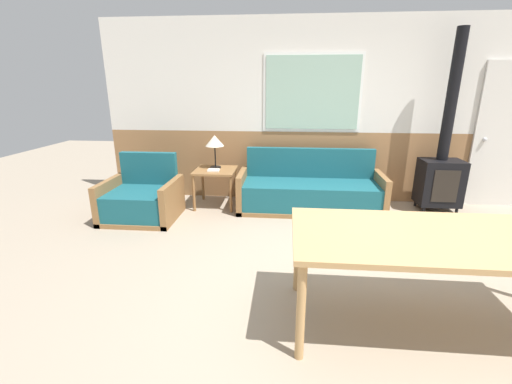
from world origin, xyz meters
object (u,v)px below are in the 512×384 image
object	(u,v)px
side_table	(216,175)
wood_stove	(442,166)
dining_table	(442,243)
couch	(310,192)
armchair	(142,200)
table_lamp	(215,142)

from	to	relation	value
side_table	wood_stove	xyz separation A→B (m)	(3.23, 0.10, 0.18)
dining_table	wood_stove	xyz separation A→B (m)	(1.08, 2.64, -0.03)
couch	wood_stove	xyz separation A→B (m)	(1.84, 0.14, 0.40)
side_table	wood_stove	bearing A→B (deg)	1.75
dining_table	side_table	bearing A→B (deg)	130.20
dining_table	wood_stove	distance (m)	2.85
wood_stove	dining_table	bearing A→B (deg)	-112.23
dining_table	wood_stove	world-z (taller)	wood_stove
side_table	wood_stove	distance (m)	3.24
couch	wood_stove	world-z (taller)	wood_stove
dining_table	couch	bearing A→B (deg)	106.86
couch	armchair	size ratio (longest dim) A/B	2.15
couch	armchair	world-z (taller)	couch
armchair	dining_table	xyz separation A→B (m)	(3.05, -1.96, 0.44)
couch	armchair	distance (m)	2.36
side_table	dining_table	xyz separation A→B (m)	(2.15, -2.54, 0.21)
armchair	wood_stove	world-z (taller)	wood_stove
dining_table	table_lamp	bearing A→B (deg)	129.30
table_lamp	dining_table	xyz separation A→B (m)	(2.17, -2.65, -0.26)
couch	armchair	bearing A→B (deg)	-166.75
armchair	table_lamp	bearing A→B (deg)	28.56
armchair	table_lamp	size ratio (longest dim) A/B	1.96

